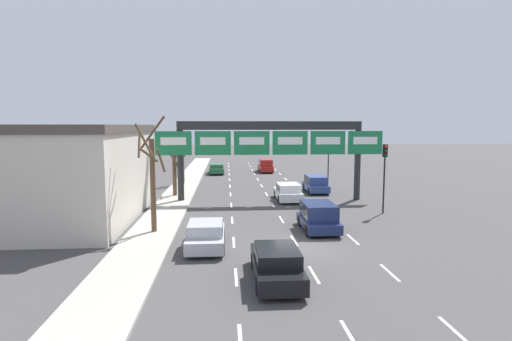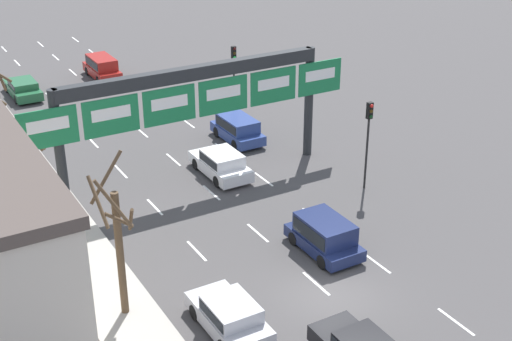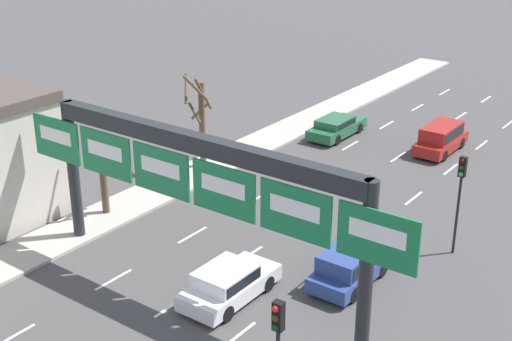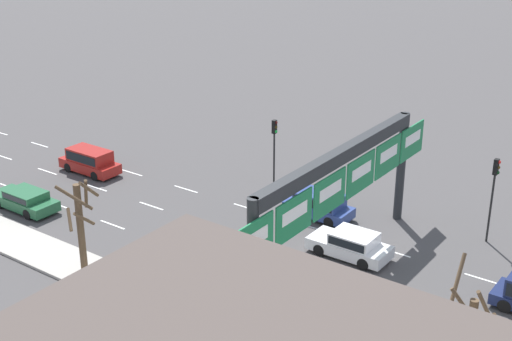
# 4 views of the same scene
# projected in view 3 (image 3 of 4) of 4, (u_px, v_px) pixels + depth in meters

# --- Properties ---
(lane_dashes) EXTENTS (6.72, 67.00, 0.01)m
(lane_dashes) POSITION_uv_depth(u_px,v_px,m) (213.00, 279.00, 29.76)
(lane_dashes) COLOR white
(lane_dashes) RESTS_ON ground_plane
(sign_gantry) EXTENTS (18.67, 0.70, 6.62)m
(sign_gantry) POSITION_uv_depth(u_px,v_px,m) (196.00, 172.00, 27.19)
(sign_gantry) COLOR #232628
(sign_gantry) RESTS_ON ground_plane
(car_white) EXTENTS (1.98, 4.44, 1.45)m
(car_white) POSITION_uv_depth(u_px,v_px,m) (228.00, 282.00, 28.04)
(car_white) COLOR silver
(car_white) RESTS_ON ground_plane
(car_green) EXTENTS (1.89, 4.74, 1.29)m
(car_green) POSITION_uv_depth(u_px,v_px,m) (336.00, 126.00, 45.95)
(car_green) COLOR #235B38
(car_green) RESTS_ON ground_plane
(suv_blue) EXTENTS (1.88, 4.08, 1.57)m
(suv_blue) POSITION_uv_depth(u_px,v_px,m) (350.00, 264.00, 29.17)
(suv_blue) COLOR navy
(suv_blue) RESTS_ON ground_plane
(suv_red) EXTENTS (1.81, 4.52, 1.73)m
(suv_red) POSITION_uv_depth(u_px,v_px,m) (441.00, 137.00, 43.28)
(suv_red) COLOR maroon
(suv_red) RESTS_ON ground_plane
(traffic_light_near_gantry) EXTENTS (0.30, 0.35, 4.60)m
(traffic_light_near_gantry) POSITION_uv_depth(u_px,v_px,m) (460.00, 185.00, 30.60)
(traffic_light_near_gantry) COLOR black
(traffic_light_near_gantry) RESTS_ON ground_plane
(tree_bare_closest) EXTENTS (1.59, 1.61, 4.30)m
(tree_bare_closest) POSITION_uv_depth(u_px,v_px,m) (103.00, 173.00, 34.57)
(tree_bare_closest) COLOR brown
(tree_bare_closest) RESTS_ON sidewalk_left
(tree_bare_second) EXTENTS (2.20, 2.02, 5.47)m
(tree_bare_second) POSITION_uv_depth(u_px,v_px,m) (201.00, 118.00, 39.97)
(tree_bare_second) COLOR brown
(tree_bare_second) RESTS_ON sidewalk_left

